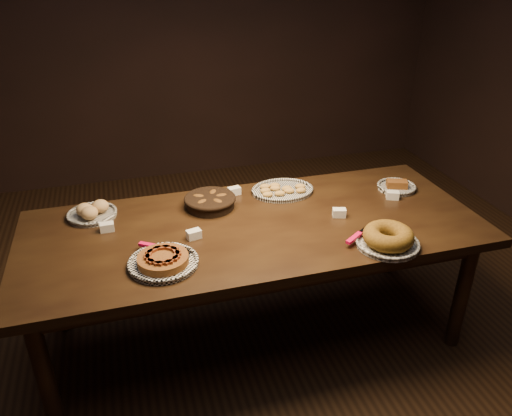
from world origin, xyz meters
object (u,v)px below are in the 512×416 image
object	(u,v)px
buffet_table	(255,237)
bundt_cake_plate	(388,238)
madeleine_platter	(282,190)
apple_tart_plate	(163,261)

from	to	relation	value
buffet_table	bundt_cake_plate	distance (m)	0.69
bundt_cake_plate	buffet_table	bearing A→B (deg)	148.48
madeleine_platter	bundt_cake_plate	size ratio (longest dim) A/B	1.01
madeleine_platter	bundt_cake_plate	bearing A→B (deg)	-54.29
apple_tart_plate	madeleine_platter	size ratio (longest dim) A/B	0.94
apple_tart_plate	madeleine_platter	world-z (taller)	apple_tart_plate
bundt_cake_plate	madeleine_platter	bearing A→B (deg)	115.60
buffet_table	madeleine_platter	xyz separation A→B (m)	(0.26, 0.32, 0.09)
buffet_table	apple_tart_plate	xyz separation A→B (m)	(-0.51, -0.24, 0.10)
buffet_table	madeleine_platter	bearing A→B (deg)	51.14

